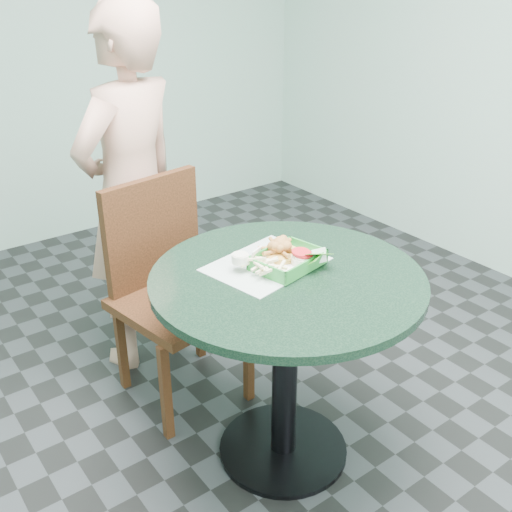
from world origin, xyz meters
TOP-DOWN VIEW (x-y plane):
  - floor at (0.00, 0.00)m, footprint 4.00×5.00m
  - wall_back at (0.00, 2.50)m, footprint 4.00×0.04m
  - cafe_table at (0.00, 0.00)m, footprint 0.92×0.92m
  - dining_chair at (-0.12, 0.62)m, footprint 0.46×0.46m
  - diner_person at (-0.11, 0.93)m, footprint 0.73×0.61m
  - placemat at (-0.01, 0.10)m, footprint 0.43×0.36m
  - food_basket at (0.04, 0.05)m, footprint 0.23×0.17m
  - crab_sandwich at (0.06, 0.10)m, footprint 0.13×0.13m
  - fries_pile at (-0.06, 0.07)m, footprint 0.12×0.12m
  - sauce_ramekin at (-0.09, 0.14)m, footprint 0.06×0.06m
  - garnish_cup at (0.07, -0.00)m, footprint 0.11×0.11m

SIDE VIEW (x-z plane):
  - floor at x=0.00m, z-range -0.01..0.01m
  - dining_chair at x=-0.12m, z-range 0.07..1.00m
  - cafe_table at x=0.00m, z-range 0.21..0.96m
  - placemat at x=-0.01m, z-range 0.75..0.75m
  - food_basket at x=0.04m, z-range 0.74..0.79m
  - fries_pile at x=-0.06m, z-range 0.77..0.81m
  - garnish_cup at x=0.07m, z-range 0.77..0.81m
  - sauce_ramekin at x=-0.09m, z-range 0.78..0.82m
  - crab_sandwich at x=0.06m, z-range 0.76..0.84m
  - diner_person at x=-0.11m, z-range 0.00..1.71m
  - wall_back at x=0.00m, z-range 0.00..2.80m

